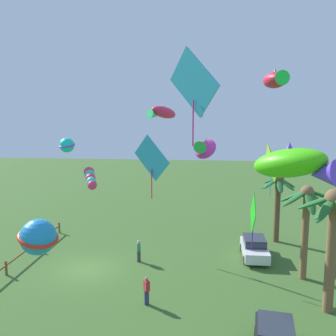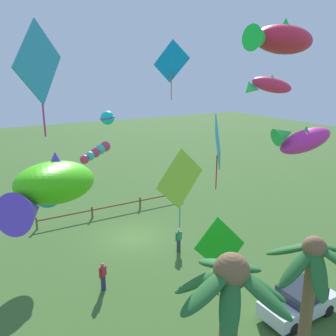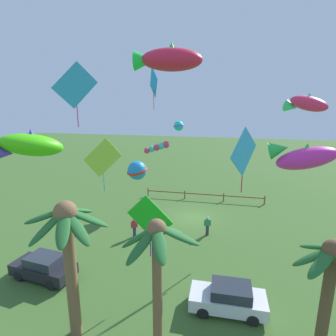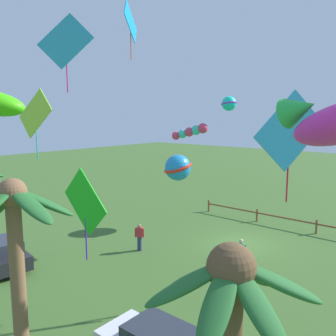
# 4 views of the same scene
# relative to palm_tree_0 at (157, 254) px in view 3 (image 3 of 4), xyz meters

# --- Properties ---
(ground_plane) EXTENTS (120.00, 120.00, 0.00)m
(ground_plane) POSITION_rel_palm_tree_0_xyz_m (0.22, -14.06, -4.47)
(ground_plane) COLOR #3D6028
(palm_tree_0) EXTENTS (3.42, 3.52, 6.03)m
(palm_tree_0) POSITION_rel_palm_tree_0_xyz_m (0.00, 0.00, 0.00)
(palm_tree_0) COLOR brown
(palm_tree_0) RESTS_ON ground
(palm_tree_1) EXTENTS (2.90, 2.99, 5.63)m
(palm_tree_1) POSITION_rel_palm_tree_0_xyz_m (-6.78, -0.46, -0.38)
(palm_tree_1) COLOR brown
(palm_tree_1) RESTS_ON ground
(palm_tree_2) EXTENTS (3.68, 3.58, 6.63)m
(palm_tree_2) POSITION_rel_palm_tree_0_xyz_m (3.89, 0.33, 0.34)
(palm_tree_2) COLOR brown
(palm_tree_2) RESTS_ON ground
(rail_fence) EXTENTS (12.91, 0.12, 0.95)m
(rail_fence) POSITION_rel_palm_tree_0_xyz_m (-0.51, -19.00, -3.86)
(rail_fence) COLOR brown
(rail_fence) RESTS_ON ground
(parked_car_0) EXTENTS (3.91, 1.76, 1.51)m
(parked_car_0) POSITION_rel_palm_tree_0_xyz_m (-3.11, -2.64, -3.72)
(parked_car_0) COLOR silver
(parked_car_0) RESTS_ON ground
(parked_car_1) EXTENTS (4.09, 2.20, 1.51)m
(parked_car_1) POSITION_rel_palm_tree_0_xyz_m (8.02, -3.11, -3.72)
(parked_car_1) COLOR black
(parked_car_1) RESTS_ON ground
(spectator_0) EXTENTS (0.54, 0.31, 1.59)m
(spectator_0) POSITION_rel_palm_tree_0_xyz_m (-1.45, -10.85, -3.66)
(spectator_0) COLOR #38383D
(spectator_0) RESTS_ON ground
(spectator_1) EXTENTS (0.47, 0.41, 1.59)m
(spectator_1) POSITION_rel_palm_tree_0_xyz_m (4.26, -9.32, -3.66)
(spectator_1) COLOR #2D3351
(spectator_1) RESTS_ON ground
(kite_fish_0) EXTENTS (3.01, 1.52, 1.20)m
(kite_fish_0) POSITION_rel_palm_tree_0_xyz_m (0.01, -2.17, 7.92)
(kite_fish_0) COLOR red
(kite_diamond_1) EXTENTS (2.00, 0.41, 2.79)m
(kite_diamond_1) POSITION_rel_palm_tree_0_xyz_m (3.56, -2.83, 3.35)
(kite_diamond_1) COLOR #9AD72F
(kite_diamond_2) EXTENTS (2.11, 2.19, 4.16)m
(kite_diamond_2) POSITION_rel_palm_tree_0_xyz_m (7.04, -6.76, 7.14)
(kite_diamond_2) COLOR #2A97BA
(kite_diamond_3) EXTENTS (2.60, 0.07, 3.62)m
(kite_diamond_3) POSITION_rel_palm_tree_0_xyz_m (1.26, -3.37, -0.02)
(kite_diamond_3) COLOR #19BD1C
(kite_diamond_4) EXTENTS (1.96, 2.95, 4.85)m
(kite_diamond_4) POSITION_rel_palm_tree_0_xyz_m (-3.89, -10.28, 2.60)
(kite_diamond_4) COLOR #2EA3D0
(kite_fish_5) EXTENTS (3.53, 3.65, 1.76)m
(kite_fish_5) POSITION_rel_palm_tree_0_xyz_m (7.73, -2.68, 3.89)
(kite_fish_5) COLOR #44D410
(kite_ball_6) EXTENTS (1.26, 1.25, 0.89)m
(kite_ball_6) POSITION_rel_palm_tree_0_xyz_m (1.63, -14.57, 4.03)
(kite_ball_6) COLOR #16DABF
(kite_fish_7) EXTENTS (2.91, 2.70, 1.42)m
(kite_fish_7) POSITION_rel_palm_tree_0_xyz_m (-7.58, -9.93, 6.03)
(kite_fish_7) COLOR #E4284D
(kite_tube_8) EXTENTS (2.09, 1.23, 1.03)m
(kite_tube_8) POSITION_rel_palm_tree_0_xyz_m (3.11, -12.67, 2.35)
(kite_tube_8) COLOR #DF355C
(kite_ball_9) EXTENTS (2.83, 2.83, 1.85)m
(kite_ball_9) POSITION_rel_palm_tree_0_xyz_m (5.69, -14.65, -0.33)
(kite_ball_9) COLOR #1F87D0
(kite_diamond_10) EXTENTS (0.87, 1.56, 2.45)m
(kite_diamond_10) POSITION_rel_palm_tree_0_xyz_m (1.77, -6.43, 7.24)
(kite_diamond_10) COLOR #0E90EB
(kite_fish_11) EXTENTS (3.98, 2.32, 2.06)m
(kite_fish_11) POSITION_rel_palm_tree_0_xyz_m (-6.79, -6.34, 3.18)
(kite_fish_11) COLOR #D72998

